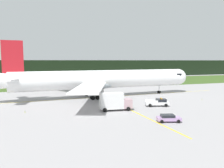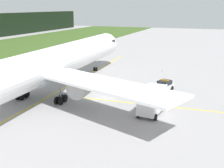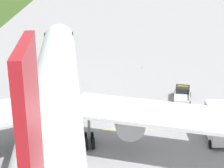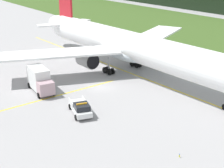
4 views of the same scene
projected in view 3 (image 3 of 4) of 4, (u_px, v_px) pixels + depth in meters
The scene contains 6 objects.
ground at pixel (131, 124), 43.17m from camera, with size 320.00×320.00×0.00m, color #9B989A.
taxiway_centerline_main at pixel (58, 132), 41.08m from camera, with size 81.78×0.30×0.01m, color yellow.
airliner at pixel (55, 92), 38.80m from camera, with size 61.04×46.21×15.78m.
ops_pickup_truck at pixel (182, 95), 50.05m from camera, with size 5.83×3.56×1.94m.
catering_truck at pixel (218, 121), 39.22m from camera, with size 7.02×3.29×4.00m.
taxiway_edge_light_east at pixel (142, 68), 64.74m from camera, with size 0.12×0.12×0.44m.
Camera 3 is at (-38.88, 5.41, 18.72)m, focal length 57.54 mm.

